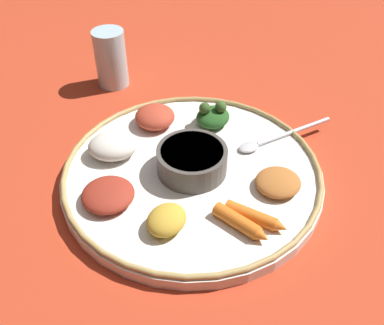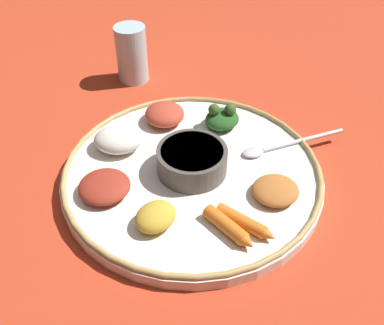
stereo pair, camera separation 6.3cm
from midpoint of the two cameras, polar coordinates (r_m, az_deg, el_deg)
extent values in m
plane|color=#B7381E|center=(0.65, -2.76, -2.30)|extent=(2.40, 2.40, 0.00)
cylinder|color=white|center=(0.65, -2.79, -1.72)|extent=(0.39, 0.39, 0.02)
torus|color=tan|center=(0.64, -2.82, -0.93)|extent=(0.38, 0.38, 0.01)
cylinder|color=#4C4742|center=(0.63, -2.87, 0.16)|extent=(0.10, 0.10, 0.04)
cylinder|color=brown|center=(0.62, -2.92, 1.29)|extent=(0.09, 0.09, 0.01)
ellipsoid|color=silver|center=(0.68, 4.84, 1.90)|extent=(0.03, 0.04, 0.01)
cylinder|color=silver|center=(0.72, 10.88, 3.96)|extent=(0.02, 0.14, 0.01)
ellipsoid|color=#23511E|center=(0.72, 0.26, 5.90)|extent=(0.07, 0.08, 0.03)
sphere|color=#385623|center=(0.71, -0.86, 7.06)|extent=(0.02, 0.02, 0.02)
sphere|color=#385623|center=(0.71, 1.27, 7.23)|extent=(0.02, 0.02, 0.02)
cylinder|color=orange|center=(0.56, 2.67, -7.81)|extent=(0.07, 0.04, 0.02)
cone|color=orange|center=(0.55, 6.06, -9.87)|extent=(0.02, 0.02, 0.02)
cylinder|color=orange|center=(0.57, 4.59, -7.06)|extent=(0.07, 0.05, 0.02)
cone|color=orange|center=(0.56, 8.55, -8.60)|extent=(0.02, 0.02, 0.02)
ellipsoid|color=#B73D28|center=(0.73, -7.41, 5.91)|extent=(0.08, 0.08, 0.03)
ellipsoid|color=#B2662D|center=(0.61, 8.39, -2.72)|extent=(0.06, 0.07, 0.02)
ellipsoid|color=gold|center=(0.56, -6.65, -7.66)|extent=(0.07, 0.07, 0.03)
ellipsoid|color=maroon|center=(0.61, -13.96, -4.26)|extent=(0.10, 0.10, 0.02)
ellipsoid|color=silver|center=(0.68, -13.04, 2.02)|extent=(0.09, 0.10, 0.03)
cylinder|color=silver|center=(0.87, -12.76, 13.13)|extent=(0.06, 0.06, 0.11)
cylinder|color=tan|center=(0.88, -12.41, 11.05)|extent=(0.05, 0.05, 0.04)
camera|label=1|loc=(0.03, -92.87, -2.54)|focal=40.54mm
camera|label=2|loc=(0.03, 87.13, 2.54)|focal=40.54mm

